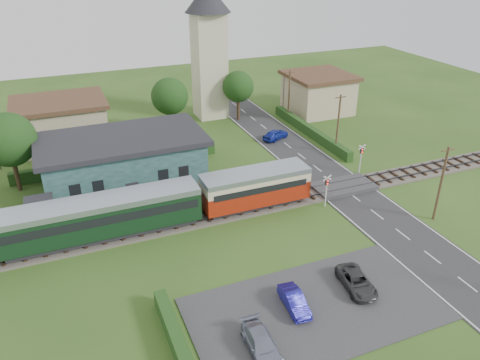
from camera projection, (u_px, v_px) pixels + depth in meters
name	position (u px, v px, depth m)	size (l,w,h in m)	color
ground	(261.00, 218.00, 41.92)	(120.00, 120.00, 0.00)	#2D4C19
railway_track	(252.00, 207.00, 43.52)	(76.00, 3.20, 0.49)	#4C443D
road	(355.00, 197.00, 45.30)	(6.00, 70.00, 0.05)	#28282B
car_park	(315.00, 309.00, 31.51)	(17.00, 9.00, 0.08)	#333335
crossing_deck	(343.00, 187.00, 46.85)	(6.20, 3.40, 0.45)	#333335
platform	(138.00, 210.00, 42.71)	(30.00, 3.00, 0.45)	gray
equipment_hut	(41.00, 213.00, 39.31)	(2.30, 2.30, 2.55)	beige
station_building	(124.00, 161.00, 46.36)	(16.00, 9.00, 5.30)	#213F3E
train	(62.00, 224.00, 36.99)	(43.20, 2.90, 3.40)	#232328
church_tower	(209.00, 42.00, 62.03)	(6.00, 6.00, 17.60)	beige
house_west	(61.00, 122.00, 56.16)	(10.80, 8.80, 5.50)	tan
house_east	(318.00, 92.00, 67.19)	(8.80, 8.80, 5.50)	tan
hedge_carpark	(178.00, 344.00, 28.03)	(0.80, 9.00, 1.20)	#193814
hedge_roadside	(310.00, 131.00, 59.64)	(0.80, 18.00, 1.20)	#193814
hedge_station	(119.00, 162.00, 51.00)	(22.00, 0.80, 1.30)	#193814
tree_a	(8.00, 140.00, 44.23)	(5.20, 5.20, 8.00)	#332316
tree_b	(170.00, 96.00, 57.91)	(4.60, 4.60, 7.34)	#332316
tree_c	(238.00, 87.00, 63.11)	(4.20, 4.20, 6.78)	#332316
utility_pole_b	(441.00, 183.00, 40.14)	(1.40, 0.22, 7.00)	#473321
utility_pole_c	(338.00, 123.00, 53.32)	(1.40, 0.22, 7.00)	#473321
utility_pole_d	(289.00, 95.00, 63.21)	(1.40, 0.22, 7.00)	#473321
crossing_signal_near	(327.00, 186.00, 42.78)	(0.84, 0.28, 3.28)	silver
crossing_signal_far	(361.00, 155.00, 49.17)	(0.84, 0.28, 3.28)	silver
streetlamp_east	(284.00, 88.00, 68.20)	(0.30, 0.30, 5.15)	#3F3F47
car_on_road	(276.00, 134.00, 58.30)	(1.48, 3.69, 1.26)	#18289D
car_park_blue	(294.00, 301.00, 31.31)	(1.19, 3.41, 1.12)	navy
car_park_silver	(261.00, 344.00, 27.91)	(1.62, 3.99, 1.16)	gray
car_park_dark	(357.00, 282.00, 33.12)	(1.82, 3.94, 1.09)	#353538
pedestrian_near	(230.00, 185.00, 44.82)	(0.61, 0.40, 1.68)	gray
pedestrian_far	(63.00, 215.00, 39.62)	(0.94, 0.73, 1.93)	gray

